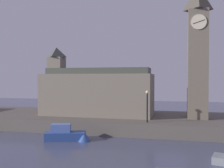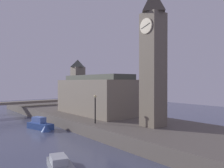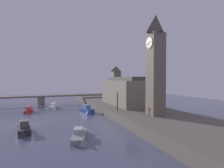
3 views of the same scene
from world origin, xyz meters
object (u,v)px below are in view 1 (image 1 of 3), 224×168
(streetlamp, at_px, (147,102))
(boat_tour_blue, at_px, (69,135))
(parliament_hall, at_px, (96,91))
(clock_tower, at_px, (198,50))

(streetlamp, bearing_deg, boat_tour_blue, -153.12)
(boat_tour_blue, bearing_deg, parliament_hall, 88.59)
(clock_tower, relative_size, boat_tour_blue, 3.15)
(clock_tower, bearing_deg, boat_tour_blue, -148.49)
(streetlamp, relative_size, boat_tour_blue, 0.69)
(boat_tour_blue, bearing_deg, streetlamp, 26.88)
(parliament_hall, height_order, streetlamp, parliament_hall)
(clock_tower, relative_size, streetlamp, 4.53)
(parliament_hall, bearing_deg, clock_tower, -4.09)
(streetlamp, height_order, boat_tour_blue, streetlamp)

